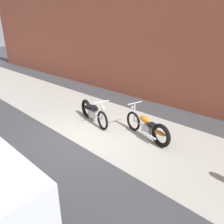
% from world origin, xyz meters
% --- Properties ---
extents(ground_plane, '(80.00, 80.00, 0.00)m').
position_xyz_m(ground_plane, '(0.00, 0.00, 0.00)').
color(ground_plane, '#38383A').
extents(sidewalk_slab, '(36.00, 3.50, 0.01)m').
position_xyz_m(sidewalk_slab, '(0.00, 1.75, 0.00)').
color(sidewalk_slab, '#9E998E').
rests_on(sidewalk_slab, ground).
extents(brick_building_wall, '(36.00, 0.50, 6.14)m').
position_xyz_m(brick_building_wall, '(0.00, 5.20, 3.07)').
color(brick_building_wall, brown).
rests_on(brick_building_wall, ground).
extents(motorcycle_black, '(1.97, 0.75, 1.03)m').
position_xyz_m(motorcycle_black, '(-0.89, 1.43, 0.40)').
color(motorcycle_black, black).
rests_on(motorcycle_black, ground).
extents(motorcycle_orange, '(1.98, 0.73, 1.03)m').
position_xyz_m(motorcycle_orange, '(1.48, 1.76, 0.40)').
color(motorcycle_orange, black).
rests_on(motorcycle_orange, ground).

